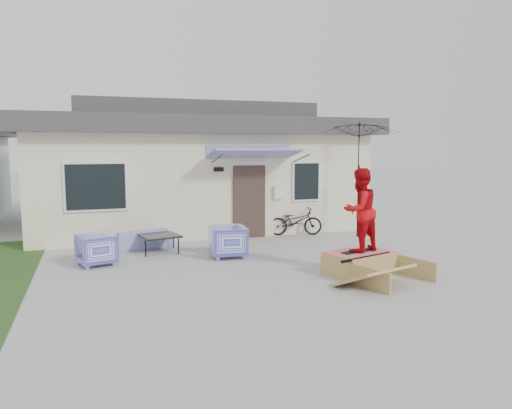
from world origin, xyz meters
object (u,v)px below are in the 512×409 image
object	(u,v)px
skater	(360,208)
patio_umbrella	(359,177)
loveseat	(139,235)
bicycle	(295,218)
armchair_left	(97,248)
armchair_right	(228,240)
skateboard	(359,251)
skate_ramp	(360,263)
coffee_table	(160,244)

from	to	relation	value
skater	patio_umbrella	bearing A→B (deg)	-137.08
loveseat	bicycle	xyz separation A→B (m)	(4.60, 0.37, 0.17)
armchair_left	patio_umbrella	distance (m)	7.53
armchair_right	bicycle	world-z (taller)	bicycle
armchair_left	armchair_right	distance (m)	2.99
patio_umbrella	skateboard	size ratio (longest dim) A/B	3.23
loveseat	bicycle	bearing A→B (deg)	167.97
patio_umbrella	skate_ramp	distance (m)	4.54
armchair_left	armchair_right	size ratio (longest dim) A/B	0.93
loveseat	skateboard	size ratio (longest dim) A/B	2.00
bicycle	patio_umbrella	xyz separation A→B (m)	(1.65, -0.78, 1.24)
patio_umbrella	armchair_left	bearing A→B (deg)	-170.81
armchair_right	skateboard	bearing A→B (deg)	48.57
bicycle	skate_ramp	world-z (taller)	bicycle
skateboard	skater	size ratio (longest dim) A/B	0.50
coffee_table	skate_ramp	distance (m)	5.02
coffee_table	skater	bearing A→B (deg)	-42.69
armchair_left	skateboard	size ratio (longest dim) A/B	0.91
patio_umbrella	skater	distance (m)	4.26
armchair_left	skater	distance (m)	5.82
skate_ramp	armchair_left	bearing A→B (deg)	137.71
loveseat	patio_umbrella	world-z (taller)	patio_umbrella
armchair_right	skater	xyz separation A→B (m)	(2.20, -2.29, 0.95)
loveseat	skater	world-z (taller)	skater
loveseat	patio_umbrella	xyz separation A→B (m)	(6.25, -0.40, 1.41)
patio_umbrella	skateboard	world-z (taller)	patio_umbrella
bicycle	skater	distance (m)	4.55
bicycle	patio_umbrella	world-z (taller)	patio_umbrella
armchair_left	skater	xyz separation A→B (m)	(5.18, -2.48, 0.98)
bicycle	skater	world-z (taller)	skater
armchair_left	bicycle	size ratio (longest dim) A/B	0.49
armchair_right	skater	world-z (taller)	skater
armchair_left	armchair_right	bearing A→B (deg)	-110.36
loveseat	armchair_right	distance (m)	2.61
armchair_left	coffee_table	distance (m)	1.77
patio_umbrella	skater	size ratio (longest dim) A/B	1.60
coffee_table	bicycle	size ratio (longest dim) A/B	0.56
skate_ramp	patio_umbrella	bearing A→B (deg)	43.79
armchair_left	skateboard	xyz separation A→B (m)	(5.18, -2.48, 0.09)
coffee_table	bicycle	bearing A→B (deg)	14.33
coffee_table	loveseat	bearing A→B (deg)	122.84
loveseat	coffee_table	distance (m)	0.83
loveseat	skateboard	xyz separation A→B (m)	(4.11, -4.07, 0.14)
loveseat	armchair_left	distance (m)	1.91
bicycle	skate_ramp	bearing A→B (deg)	-171.74
loveseat	patio_umbrella	distance (m)	6.42
patio_umbrella	skate_ramp	bearing A→B (deg)	-119.86
armchair_right	patio_umbrella	bearing A→B (deg)	112.33
armchair_left	bicycle	xyz separation A→B (m)	(5.67, 1.96, 0.12)
armchair_right	loveseat	bearing A→B (deg)	-128.15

